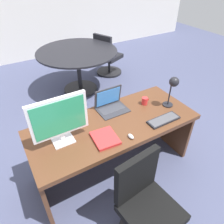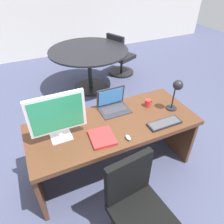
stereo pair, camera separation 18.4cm
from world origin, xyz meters
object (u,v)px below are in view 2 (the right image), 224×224
Objects in this scene: desk_lamp at (177,89)px; office_chair at (137,212)px; laptop at (112,102)px; desk at (112,133)px; meeting_chair_near at (120,59)px; keyboard at (164,123)px; mouse at (128,138)px; book at (102,137)px; monitor at (57,115)px; meeting_table at (89,60)px; coffee_mug at (148,103)px.

office_chair is at bearing -140.11° from desk_lamp.
desk is at bearing -115.74° from laptop.
keyboard is at bearing -106.46° from meeting_chair_near.
desk_lamp is (0.73, -0.11, 0.46)m from desk.
laptop is 0.89× the size of desk_lamp.
mouse reaches higher than keyboard.
keyboard is 0.69m from book.
book is at bearing 174.00° from keyboard.
monitor is 0.36× the size of meeting_table.
coffee_mug is 0.07× the size of meeting_table.
mouse is (-0.46, -0.04, 0.01)m from keyboard.
laptop is (0.11, 0.22, 0.26)m from desk.
monitor is 0.59× the size of office_chair.
meeting_chair_near is at bearing 77.80° from desk_lamp.
book is 2.93m from meeting_chair_near.
coffee_mug is at bearing -108.47° from meeting_chair_near.
meeting_table is (-0.07, 1.88, -0.16)m from coffee_mug.
coffee_mug is (0.50, 0.08, 0.22)m from desk.
laptop is 4.36× the size of mouse.
desk is 23.39× the size of mouse.
meeting_table is 0.92m from meeting_chair_near.
mouse is at bearing -100.06° from meeting_table.
meeting_table is at bearing 73.74° from book.
monitor reaches higher than meeting_chair_near.
laptop is at bearing 126.75° from keyboard.
office_chair is (-0.17, -0.51, -0.39)m from mouse.
coffee_mug reaches higher than book.
office_chair is at bearing -99.75° from desk.
monitor is 6.79× the size of mouse.
desk is at bearing 3.24° from monitor.
office_chair is at bearing -138.65° from keyboard.
mouse is 0.78m from desk_lamp.
keyboard is at bearing -53.25° from laptop.
office_chair is (-0.87, -0.73, -0.65)m from desk_lamp.
desk is 2.02× the size of office_chair.
coffee_mug is (0.48, 0.40, 0.03)m from mouse.
meeting_chair_near is at bearing 22.82° from meeting_table.
laptop is at bearing 54.48° from book.
book is (-0.31, -0.43, -0.06)m from laptop.
meeting_table is at bearing 77.61° from desk.
book is at bearing -157.77° from coffee_mug.
desk_lamp is (1.29, -0.08, -0.00)m from monitor.
desk is 18.83× the size of coffee_mug.
desk is at bearing -118.47° from meeting_chair_near.
desk is at bearing -171.44° from coffee_mug.
laptop is 0.54m from book.
meeting_table is (0.40, 2.28, -0.14)m from mouse.
monitor is (-0.56, -0.03, 0.46)m from desk.
keyboard is 0.26× the size of meeting_table.
office_chair is (0.06, -0.62, -0.39)m from book.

